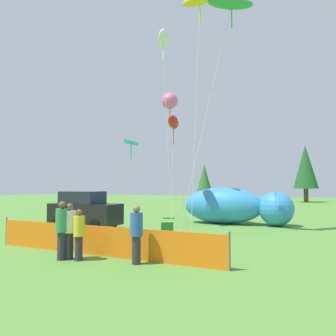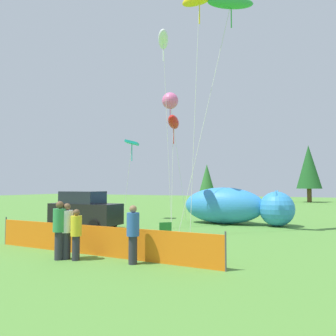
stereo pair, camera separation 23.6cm
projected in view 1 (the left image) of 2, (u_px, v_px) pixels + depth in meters
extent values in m
plane|color=#548C38|center=(104.00, 239.00, 14.60)|extent=(120.00, 120.00, 0.00)
cube|color=black|center=(85.00, 214.00, 18.08)|extent=(3.98, 1.63, 1.12)
cube|color=#1E232D|center=(82.00, 197.00, 18.21)|extent=(2.19, 1.50, 0.67)
cylinder|color=black|center=(112.00, 223.00, 18.29)|extent=(0.63, 0.23, 0.63)
cylinder|color=black|center=(95.00, 226.00, 16.83)|extent=(0.63, 0.23, 0.63)
cylinder|color=black|center=(77.00, 221.00, 19.28)|extent=(0.63, 0.23, 0.63)
cylinder|color=black|center=(57.00, 223.00, 17.82)|extent=(0.63, 0.23, 0.63)
cube|color=#267F33|center=(165.00, 233.00, 13.27)|extent=(0.75, 0.75, 0.03)
cube|color=#267F33|center=(167.00, 228.00, 13.04)|extent=(0.40, 0.35, 0.48)
cylinder|color=#A5A5AD|center=(158.00, 238.00, 13.40)|extent=(0.02, 0.02, 0.44)
cylinder|color=#A5A5AD|center=(169.00, 238.00, 13.54)|extent=(0.02, 0.02, 0.44)
cylinder|color=#A5A5AD|center=(162.00, 240.00, 12.97)|extent=(0.02, 0.02, 0.44)
cylinder|color=#A5A5AD|center=(172.00, 240.00, 13.11)|extent=(0.02, 0.02, 0.44)
ellipsoid|color=#338CD8|center=(223.00, 205.00, 20.52)|extent=(5.02, 2.27, 2.26)
ellipsoid|color=white|center=(223.00, 214.00, 20.49)|extent=(3.21, 1.70, 1.02)
sphere|color=#338CD8|center=(276.00, 209.00, 19.22)|extent=(2.04, 2.04, 2.04)
cone|color=#338CD8|center=(277.00, 195.00, 19.73)|extent=(0.57, 0.57, 0.61)
cone|color=#338CD8|center=(275.00, 195.00, 18.80)|extent=(0.57, 0.57, 0.61)
cube|color=orange|center=(98.00, 241.00, 11.19)|extent=(9.22, 0.43, 1.00)
cylinder|color=#4C4C51|center=(6.00, 231.00, 13.23)|extent=(0.05, 0.05, 1.10)
cylinder|color=#4C4C51|center=(230.00, 251.00, 9.15)|extent=(0.05, 0.05, 1.10)
cylinder|color=#2D2D38|center=(69.00, 246.00, 10.61)|extent=(0.27, 0.27, 0.86)
cylinder|color=silver|center=(69.00, 222.00, 10.65)|extent=(0.39, 0.39, 0.72)
sphere|color=brown|center=(70.00, 207.00, 10.67)|extent=(0.23, 0.23, 0.23)
cylinder|color=#2D2D38|center=(136.00, 250.00, 9.95)|extent=(0.27, 0.27, 0.85)
cylinder|color=#2D59A5|center=(136.00, 224.00, 9.99)|extent=(0.39, 0.39, 0.71)
sphere|color=#8C6647|center=(137.00, 209.00, 10.02)|extent=(0.23, 0.23, 0.23)
cylinder|color=#2D2D38|center=(79.00, 248.00, 10.43)|extent=(0.24, 0.24, 0.77)
cylinder|color=yellow|center=(79.00, 226.00, 10.47)|extent=(0.35, 0.35, 0.64)
sphere|color=brown|center=(79.00, 213.00, 10.49)|extent=(0.21, 0.21, 0.21)
cylinder|color=#2D2D38|center=(62.00, 246.00, 10.52)|extent=(0.28, 0.28, 0.89)
cylinder|color=#338C4C|center=(62.00, 220.00, 10.56)|extent=(0.41, 0.41, 0.75)
sphere|color=brown|center=(62.00, 205.00, 10.59)|extent=(0.24, 0.24, 0.24)
cylinder|color=silver|center=(206.00, 115.00, 16.18)|extent=(2.34, 1.58, 11.71)
ellipsoid|color=green|center=(232.00, 3.00, 16.73)|extent=(2.31, 2.60, 1.23)
cylinder|color=green|center=(232.00, 17.00, 16.69)|extent=(0.06, 0.06, 1.20)
cylinder|color=silver|center=(127.00, 181.00, 23.15)|extent=(0.67, 0.07, 5.43)
cube|color=#19B2B2|center=(131.00, 143.00, 23.19)|extent=(1.17, 1.16, 0.38)
cylinder|color=#19B2B2|center=(131.00, 152.00, 23.15)|extent=(0.06, 0.06, 1.20)
cylinder|color=silver|center=(172.00, 174.00, 18.72)|extent=(0.29, 0.96, 6.14)
ellipsoid|color=red|center=(173.00, 122.00, 19.36)|extent=(1.16, 2.02, 0.89)
cylinder|color=red|center=(173.00, 134.00, 19.33)|extent=(0.06, 0.06, 1.20)
cylinder|color=silver|center=(178.00, 162.00, 21.76)|extent=(0.32, 2.05, 7.86)
sphere|color=pink|center=(170.00, 101.00, 21.10)|extent=(1.05, 1.05, 1.05)
cylinder|color=pink|center=(170.00, 111.00, 21.07)|extent=(0.06, 0.06, 1.20)
cylinder|color=silver|center=(167.00, 131.00, 19.01)|extent=(0.73, 0.41, 11.14)
ellipsoid|color=white|center=(163.00, 39.00, 19.62)|extent=(1.50, 2.04, 0.95)
cylinder|color=white|center=(163.00, 51.00, 19.58)|extent=(0.06, 0.06, 1.20)
cylinder|color=silver|center=(196.00, 113.00, 15.83)|extent=(0.28, 0.82, 11.78)
cylinder|color=yellow|center=(200.00, 12.00, 16.42)|extent=(0.06, 0.06, 1.20)
cylinder|color=brown|center=(204.00, 197.00, 47.82)|extent=(0.42, 0.42, 1.31)
cone|color=#2D6B2D|center=(204.00, 178.00, 47.96)|extent=(2.31, 2.31, 4.21)
cylinder|color=brown|center=(306.00, 195.00, 46.79)|extent=(0.62, 0.62, 1.95)
cone|color=#1E5623|center=(305.00, 167.00, 47.00)|extent=(3.42, 3.42, 6.23)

